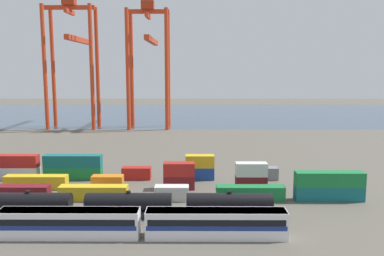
# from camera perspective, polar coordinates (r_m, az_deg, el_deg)

# --- Properties ---
(ground_plane) EXTENTS (420.00, 420.00, 0.00)m
(ground_plane) POSITION_cam_1_polar(r_m,az_deg,el_deg) (116.40, -9.32, -3.26)
(ground_plane) COLOR #5B564C
(harbour_water) EXTENTS (400.00, 110.00, 0.01)m
(harbour_water) POSITION_cam_1_polar(r_m,az_deg,el_deg) (211.71, -4.95, 1.99)
(harbour_water) COLOR #384C60
(harbour_water) RESTS_ON ground_plane
(passenger_train) EXTENTS (60.09, 3.14, 3.90)m
(passenger_train) POSITION_cam_1_polar(r_m,az_deg,el_deg) (59.62, -16.99, -12.62)
(passenger_train) COLOR silver
(passenger_train) RESTS_ON ground_plane
(freight_tank_row) EXTENTS (45.16, 2.77, 4.23)m
(freight_tank_row) POSITION_cam_1_polar(r_m,az_deg,el_deg) (65.18, -8.95, -10.69)
(freight_tank_row) COLOR #232326
(freight_tank_row) RESTS_ON ground_plane
(shipping_container_2) EXTENTS (12.10, 2.44, 2.60)m
(shipping_container_2) POSITION_cam_1_polar(r_m,az_deg,el_deg) (79.18, -23.73, -8.39)
(shipping_container_2) COLOR maroon
(shipping_container_2) RESTS_ON ground_plane
(shipping_container_3) EXTENTS (12.10, 2.44, 2.60)m
(shipping_container_3) POSITION_cam_1_polar(r_m,az_deg,el_deg) (74.65, -13.78, -8.91)
(shipping_container_3) COLOR gold
(shipping_container_3) RESTS_ON ground_plane
(shipping_container_4) EXTENTS (6.04, 2.44, 2.60)m
(shipping_container_4) POSITION_cam_1_polar(r_m,az_deg,el_deg) (72.56, -2.88, -9.18)
(shipping_container_4) COLOR silver
(shipping_container_4) RESTS_ON ground_plane
(shipping_container_5) EXTENTS (12.10, 2.44, 2.60)m
(shipping_container_5) POSITION_cam_1_polar(r_m,az_deg,el_deg) (73.13, 8.25, -9.11)
(shipping_container_5) COLOR #197538
(shipping_container_5) RESTS_ON ground_plane
(shipping_container_6) EXTENTS (12.10, 2.44, 2.60)m
(shipping_container_6) POSITION_cam_1_polar(r_m,az_deg,el_deg) (76.29, 18.81, -8.74)
(shipping_container_6) COLOR #146066
(shipping_container_6) RESTS_ON ground_plane
(shipping_container_7) EXTENTS (12.10, 2.44, 2.60)m
(shipping_container_7) POSITION_cam_1_polar(r_m,az_deg,el_deg) (75.60, 18.91, -6.86)
(shipping_container_7) COLOR #197538
(shipping_container_7) RESTS_ON shipping_container_6
(shipping_container_9) EXTENTS (12.10, 2.44, 2.60)m
(shipping_container_9) POSITION_cam_1_polar(r_m,az_deg,el_deg) (84.92, -21.21, -7.14)
(shipping_container_9) COLOR gold
(shipping_container_9) RESTS_ON ground_plane
(shipping_container_10) EXTENTS (6.04, 2.44, 2.60)m
(shipping_container_10) POSITION_cam_1_polar(r_m,az_deg,el_deg) (80.88, -11.87, -7.51)
(shipping_container_10) COLOR orange
(shipping_container_10) RESTS_ON ground_plane
(shipping_container_11) EXTENTS (6.04, 2.44, 2.60)m
(shipping_container_11) POSITION_cam_1_polar(r_m,az_deg,el_deg) (79.14, -1.82, -7.68)
(shipping_container_11) COLOR maroon
(shipping_container_11) RESTS_ON ground_plane
(shipping_container_12) EXTENTS (6.04, 2.44, 2.60)m
(shipping_container_12) POSITION_cam_1_polar(r_m,az_deg,el_deg) (78.46, -1.83, -5.86)
(shipping_container_12) COLOR #AD211C
(shipping_container_12) RESTS_ON shipping_container_11
(shipping_container_13) EXTENTS (6.04, 2.44, 2.60)m
(shipping_container_13) POSITION_cam_1_polar(r_m,az_deg,el_deg) (79.85, 8.36, -7.62)
(shipping_container_13) COLOR maroon
(shipping_container_13) RESTS_ON ground_plane
(shipping_container_14) EXTENTS (6.04, 2.44, 2.60)m
(shipping_container_14) POSITION_cam_1_polar(r_m,az_deg,el_deg) (79.18, 8.40, -5.81)
(shipping_container_14) COLOR silver
(shipping_container_14) RESTS_ON shipping_container_13
(shipping_container_16) EXTENTS (12.10, 2.44, 2.60)m
(shipping_container_16) POSITION_cam_1_polar(r_m,az_deg,el_deg) (94.28, -24.35, -5.82)
(shipping_container_16) COLOR silver
(shipping_container_16) RESTS_ON ground_plane
(shipping_container_17) EXTENTS (12.10, 2.44, 2.60)m
(shipping_container_17) POSITION_cam_1_polar(r_m,az_deg,el_deg) (93.71, -24.44, -4.27)
(shipping_container_17) COLOR #AD211C
(shipping_container_17) RESTS_ON shipping_container_16
(shipping_container_18) EXTENTS (12.10, 2.44, 2.60)m
(shipping_container_18) POSITION_cam_1_polar(r_m,az_deg,el_deg) (89.53, -16.46, -6.13)
(shipping_container_18) COLOR #197538
(shipping_container_18) RESTS_ON ground_plane
(shipping_container_19) EXTENTS (12.10, 2.44, 2.60)m
(shipping_container_19) POSITION_cam_1_polar(r_m,az_deg,el_deg) (88.93, -16.53, -4.51)
(shipping_container_19) COLOR #146066
(shipping_container_19) RESTS_ON shipping_container_18
(shipping_container_20) EXTENTS (6.04, 2.44, 2.60)m
(shipping_container_20) POSITION_cam_1_polar(r_m,az_deg,el_deg) (86.63, -7.86, -6.35)
(shipping_container_20) COLOR #AD211C
(shipping_container_20) RESTS_ON ground_plane
(shipping_container_21) EXTENTS (6.04, 2.44, 2.60)m
(shipping_container_21) POSITION_cam_1_polar(r_m,az_deg,el_deg) (85.76, 1.12, -6.42)
(shipping_container_21) COLOR #1C4299
(shipping_container_21) RESTS_ON ground_plane
(shipping_container_22) EXTENTS (6.04, 2.44, 2.60)m
(shipping_container_22) POSITION_cam_1_polar(r_m,az_deg,el_deg) (85.14, 1.13, -4.73)
(shipping_container_22) COLOR gold
(shipping_container_22) RESTS_ON shipping_container_21
(shipping_container_23) EXTENTS (6.04, 2.44, 2.60)m
(shipping_container_23) POSITION_cam_1_polar(r_m,az_deg,el_deg) (86.99, 10.07, -6.34)
(shipping_container_23) COLOR slate
(shipping_container_23) RESTS_ON ground_plane
(gantry_crane_west) EXTENTS (19.50, 34.43, 50.63)m
(gantry_crane_west) POSITION_cam_1_polar(r_m,az_deg,el_deg) (168.22, -16.51, 10.37)
(gantry_crane_west) COLOR red
(gantry_crane_west) RESTS_ON ground_plane
(gantry_crane_central) EXTENTS (16.40, 37.81, 49.09)m
(gantry_crane_central) POSITION_cam_1_polar(r_m,az_deg,el_deg) (162.74, -6.08, 10.52)
(gantry_crane_central) COLOR red
(gantry_crane_central) RESTS_ON ground_plane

